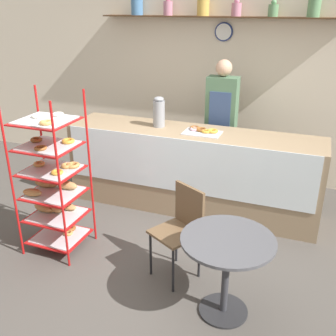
# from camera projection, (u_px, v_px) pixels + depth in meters

# --- Properties ---
(ground_plane) EXTENTS (14.00, 14.00, 0.00)m
(ground_plane) POSITION_uv_depth(u_px,v_px,m) (153.00, 262.00, 3.95)
(ground_plane) COLOR #4C4742
(back_wall) EXTENTS (10.00, 0.30, 2.70)m
(back_wall) POSITION_uv_depth(u_px,v_px,m) (219.00, 82.00, 5.54)
(back_wall) COLOR beige
(back_wall) RESTS_ON ground_plane
(display_counter) EXTENTS (3.06, 0.67, 1.01)m
(display_counter) POSITION_uv_depth(u_px,v_px,m) (191.00, 170.00, 4.83)
(display_counter) COLOR #937A5B
(display_counter) RESTS_ON ground_plane
(pastry_rack) EXTENTS (0.59, 0.54, 1.66)m
(pastry_rack) POSITION_uv_depth(u_px,v_px,m) (53.00, 183.00, 3.95)
(pastry_rack) COLOR #B71414
(pastry_rack) RESTS_ON ground_plane
(person_worker) EXTENTS (0.39, 0.23, 1.77)m
(person_worker) POSITION_uv_depth(u_px,v_px,m) (221.00, 122.00, 5.08)
(person_worker) COLOR #282833
(person_worker) RESTS_ON ground_plane
(cafe_table) EXTENTS (0.75, 0.75, 0.72)m
(cafe_table) POSITION_uv_depth(u_px,v_px,m) (227.00, 257.00, 3.11)
(cafe_table) COLOR #262628
(cafe_table) RESTS_ON ground_plane
(cafe_chair) EXTENTS (0.52, 0.52, 0.89)m
(cafe_chair) POSITION_uv_depth(u_px,v_px,m) (182.00, 223.00, 3.60)
(cafe_chair) COLOR black
(cafe_chair) RESTS_ON ground_plane
(coffee_carafe) EXTENTS (0.14, 0.14, 0.37)m
(coffee_carafe) POSITION_uv_depth(u_px,v_px,m) (159.00, 112.00, 4.73)
(coffee_carafe) COLOR gray
(coffee_carafe) RESTS_ON display_counter
(donut_tray_counter) EXTENTS (0.43, 0.29, 0.05)m
(donut_tray_counter) POSITION_uv_depth(u_px,v_px,m) (202.00, 131.00, 4.57)
(donut_tray_counter) COLOR silver
(donut_tray_counter) RESTS_ON display_counter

